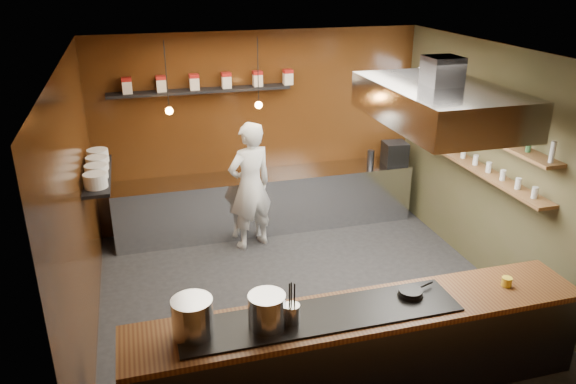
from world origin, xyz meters
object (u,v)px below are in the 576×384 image
object	(u,v)px
stockpot_large	(193,317)
stockpot_small	(267,311)
chef	(250,186)
extractor_hood	(439,103)
espresso_machine	(395,153)

from	to	relation	value
stockpot_large	stockpot_small	world-z (taller)	stockpot_large
stockpot_large	chef	xyz separation A→B (m)	(1.19, 3.24, -0.17)
extractor_hood	espresso_machine	size ratio (longest dim) A/B	5.60
espresso_machine	chef	world-z (taller)	chef
extractor_hood	stockpot_large	xyz separation A→B (m)	(-2.85, -1.18, -1.39)
stockpot_small	espresso_machine	world-z (taller)	espresso_machine
chef	stockpot_large	bearing A→B (deg)	50.61
stockpot_large	stockpot_small	bearing A→B (deg)	-4.44
extractor_hood	chef	bearing A→B (deg)	128.79
extractor_hood	chef	distance (m)	3.07
espresso_machine	stockpot_large	bearing A→B (deg)	-129.58
stockpot_small	chef	size ratio (longest dim) A/B	0.18
extractor_hood	stockpot_small	xyz separation A→B (m)	(-2.21, -1.22, -1.41)
extractor_hood	chef	world-z (taller)	extractor_hood
extractor_hood	stockpot_large	bearing A→B (deg)	-157.58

